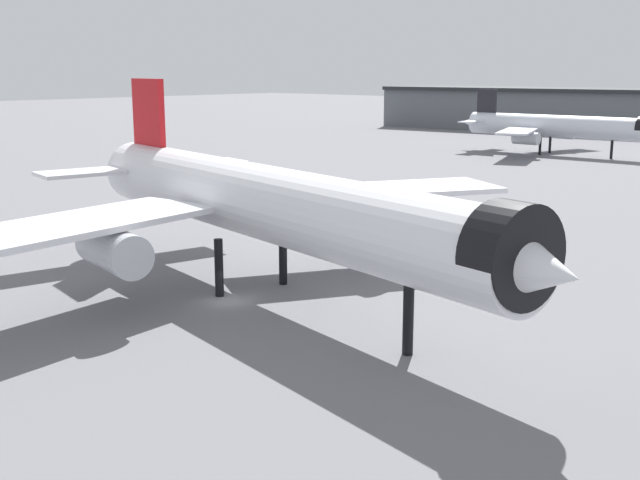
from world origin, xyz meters
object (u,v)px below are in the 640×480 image
at_px(airliner_far_taxiway, 554,127).
at_px(baggage_tug_wing, 436,219).
at_px(traffic_cone_near_nose, 225,217).
at_px(airliner_near_gate, 266,204).

xyz_separation_m(airliner_far_taxiway, baggage_tug_wing, (29.86, -93.93, -5.72)).
distance_m(baggage_tug_wing, traffic_cone_near_nose, 28.72).
xyz_separation_m(airliner_near_gate, airliner_far_taxiway, (-36.88, 131.55, -1.72)).
distance_m(airliner_near_gate, airliner_far_taxiway, 136.64).
height_order(airliner_near_gate, airliner_far_taxiway, airliner_near_gate).
height_order(airliner_near_gate, baggage_tug_wing, airliner_near_gate).
bearing_deg(baggage_tug_wing, traffic_cone_near_nose, 164.72).
bearing_deg(airliner_far_taxiway, airliner_near_gate, -76.13).
bearing_deg(airliner_far_taxiway, traffic_cone_near_nose, -89.03).
xyz_separation_m(airliner_far_taxiway, traffic_cone_near_nose, (5.25, -108.72, -6.38)).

